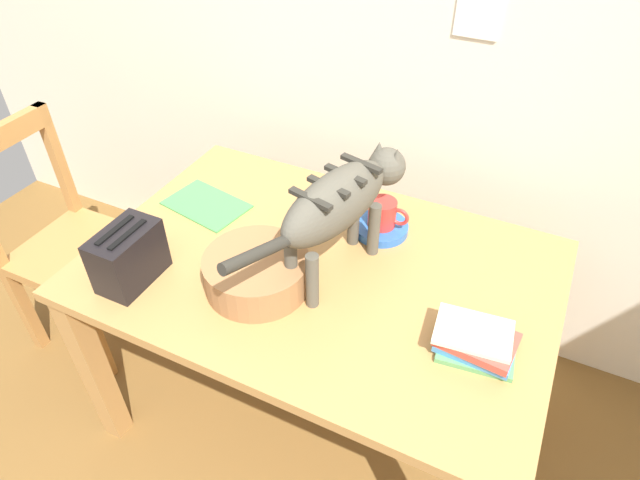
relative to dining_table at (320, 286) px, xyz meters
name	(u,v)px	position (x,y,z in m)	size (l,w,h in m)	color
wall_rear	(438,25)	(0.08, 0.71, 0.59)	(4.65, 0.11, 2.50)	silver
dining_table	(320,286)	(0.00, 0.00, 0.00)	(1.38, 0.92, 0.74)	#AE7D45
cat	(341,201)	(0.05, 0.02, 0.32)	(0.23, 0.69, 0.34)	#504D41
saucer_bowl	(381,228)	(0.10, 0.23, 0.10)	(0.17, 0.17, 0.03)	#2A60B7
coffee_mug	(383,214)	(0.11, 0.23, 0.16)	(0.13, 0.09, 0.09)	red
magazine	(206,205)	(-0.48, 0.10, 0.09)	(0.27, 0.18, 0.01)	#46A04E
book_stack	(476,342)	(0.49, -0.12, 0.12)	(0.22, 0.16, 0.07)	#55995A
wicker_basket	(257,271)	(-0.12, -0.15, 0.14)	(0.30, 0.30, 0.10)	#98673F
toaster	(128,256)	(-0.46, -0.29, 0.17)	(0.12, 0.20, 0.18)	black
wooden_chair_near	(69,245)	(-1.07, -0.05, -0.19)	(0.43, 0.43, 0.95)	#AC773E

